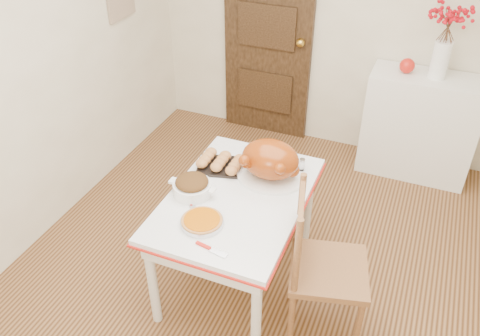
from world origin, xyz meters
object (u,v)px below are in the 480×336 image
at_px(kitchen_table, 237,239).
at_px(chair_oak, 329,267).
at_px(sideboard, 419,126).
at_px(turkey_platter, 270,161).
at_px(pumpkin_pie, 202,221).

distance_m(kitchen_table, chair_oak, 0.68).
relative_size(sideboard, kitchen_table, 0.76).
relative_size(kitchen_table, chair_oak, 1.19).
height_order(kitchen_table, turkey_platter, turkey_platter).
xyz_separation_m(turkey_platter, pumpkin_pie, (-0.21, -0.57, -0.11)).
xyz_separation_m(kitchen_table, pumpkin_pie, (-0.09, -0.32, 0.39)).
bearing_deg(turkey_platter, chair_oak, -57.46).
bearing_deg(pumpkin_pie, turkey_platter, 69.36).
height_order(turkey_platter, pumpkin_pie, turkey_platter).
relative_size(sideboard, pumpkin_pie, 3.71).
xyz_separation_m(sideboard, kitchen_table, (-0.96, -1.81, -0.10)).
distance_m(sideboard, kitchen_table, 2.05).
bearing_deg(chair_oak, turkey_platter, 38.37).
bearing_deg(pumpkin_pie, chair_oak, 12.48).
xyz_separation_m(sideboard, chair_oak, (-0.31, -1.96, 0.05)).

